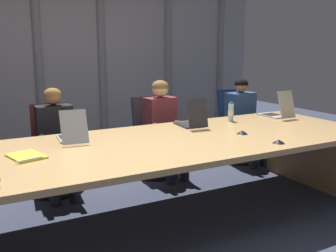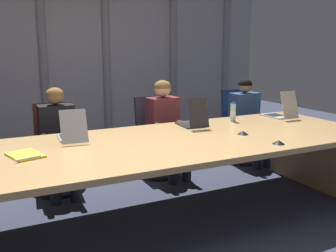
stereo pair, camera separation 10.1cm
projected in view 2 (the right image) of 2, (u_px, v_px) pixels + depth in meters
ground_plane at (154, 219)px, 3.65m from camera, size 12.46×12.46×0.00m
conference_table at (154, 156)px, 3.53m from camera, size 4.47×1.48×0.74m
curtain_backdrop at (77, 60)px, 5.71m from camera, size 6.23×0.17×2.78m
laptop_left_mid at (72, 134)px, 3.57m from camera, size 0.27×0.48×0.30m
laptop_center at (193, 121)px, 4.15m from camera, size 0.25×0.41×0.32m
laptop_right_mid at (280, 112)px, 4.67m from camera, size 0.23×0.44×0.33m
office_chair_left_mid at (57, 158)px, 4.37m from camera, size 0.60×0.60×0.95m
office_chair_center at (157, 145)px, 4.91m from camera, size 0.60×0.60×0.96m
office_chair_right_mid at (241, 134)px, 5.49m from camera, size 0.60×0.60×0.98m
person_left_mid at (58, 135)px, 4.17m from camera, size 0.39×0.56×1.15m
person_center at (166, 122)px, 4.74m from camera, size 0.42×0.57×1.18m
person_right_mid at (248, 116)px, 5.29m from camera, size 0.44×0.57×1.15m
water_bottle_primary at (233, 113)px, 4.44m from camera, size 0.06×0.06×0.22m
conference_mic_left_side at (243, 133)px, 3.80m from camera, size 0.11×0.11×0.03m
conference_mic_middle at (279, 142)px, 3.43m from camera, size 0.11×0.11×0.03m
spiral_notepad at (25, 155)px, 3.06m from camera, size 0.29×0.35×0.03m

